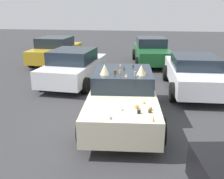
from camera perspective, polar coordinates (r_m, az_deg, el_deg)
The scene contains 6 objects.
ground_plane at distance 7.52m, azimuth 2.28°, elevation -6.65°, with size 60.00×60.00×0.00m, color #38383A.
art_car_decorated at distance 7.33m, azimuth 2.36°, elevation -1.42°, with size 4.52×2.31×1.65m.
parked_sedan_far_left at distance 10.41m, azimuth 17.42°, elevation 3.51°, with size 4.49×2.14×1.38m.
parked_sedan_near_right at distance 15.37m, azimuth -12.15°, elevation 8.40°, with size 4.34×2.17×1.49m.
parked_sedan_row_back_far at distance 11.07m, azimuth -8.25°, elevation 5.03°, with size 4.31×2.23×1.45m.
parked_sedan_near_left at distance 15.02m, azimuth 8.63°, elevation 8.33°, with size 4.45×2.37×1.46m.
Camera 1 is at (-6.82, -0.71, 3.08)m, focal length 41.65 mm.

